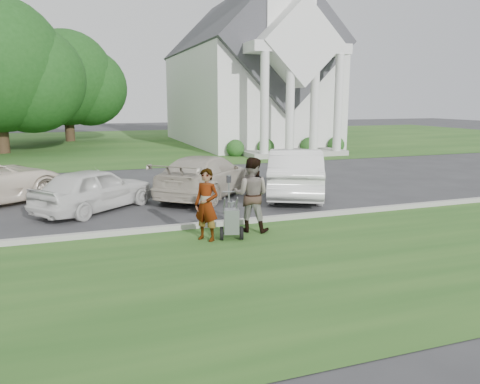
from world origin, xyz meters
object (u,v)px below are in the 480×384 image
car_b (94,189)px  car_c (206,176)px  parking_meter_near (229,195)px  person_left (207,205)px  striping_cart (232,222)px  person_right (251,195)px  tree_back (66,83)px  car_d (296,172)px  church (247,65)px

car_b → car_c: (3.82, 0.98, 0.05)m
parking_meter_near → person_left: bearing=-135.7°
striping_cart → person_right: bearing=51.4°
car_b → person_left: bearing=170.0°
parking_meter_near → striping_cart: bearing=-104.6°
tree_back → car_b: 26.75m
person_left → parking_meter_near: (0.83, 0.81, 0.04)m
person_left → car_b: (-2.41, 4.15, -0.20)m
car_b → car_c: bearing=-115.7°
tree_back → car_c: 26.17m
person_right → car_b: 5.29m
parking_meter_near → car_c: bearing=82.3°
person_left → car_d: bearing=91.4°
church → car_b: (-12.24, -19.55, -5.26)m
car_b → car_d: 6.82m
person_left → parking_meter_near: bearing=92.4°
car_b → car_c: car_c is taller
person_right → person_left: bearing=48.7°
striping_cart → parking_meter_near: parking_meter_near is taller
striping_cart → tree_back: bearing=112.0°
tree_back → car_d: (7.59, -26.41, -3.89)m
car_b → striping_cart: bearing=174.8°
striping_cart → car_d: size_ratio=0.23×
car_c → church: bearing=-73.9°
person_left → person_right: bearing=64.9°
car_d → person_left: bearing=69.3°
tree_back → parking_meter_near: bearing=-82.3°
tree_back → striping_cart: size_ratio=8.11×
person_right → car_b: person_right is taller
church → car_b: bearing=-122.0°
person_right → car_d: bearing=-97.6°
striping_cart → car_b: car_b is taller
striping_cart → car_b: bearing=139.9°
person_right → parking_meter_near: (-0.47, 0.42, -0.05)m
church → striping_cart: (-9.25, -23.84, -5.50)m
striping_cart → person_left: bearing=-178.2°
church → tree_back: bearing=152.2°
parking_meter_near → car_c: (0.59, 4.32, -0.18)m
tree_back → parking_meter_near: 30.28m
car_c → car_d: size_ratio=0.99×
person_left → car_c: bearing=122.6°
tree_back → car_c: tree_back is taller
parking_meter_near → car_b: size_ratio=0.36×
parking_meter_near → car_c: size_ratio=0.29×
striping_cart → parking_meter_near: bearing=90.4°
car_d → tree_back: bearing=-48.0°
striping_cart → person_right: size_ratio=0.62×
church → car_c: 21.05m
tree_back → person_left: tree_back is taller
striping_cart → person_right: (0.72, 0.53, 0.52)m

